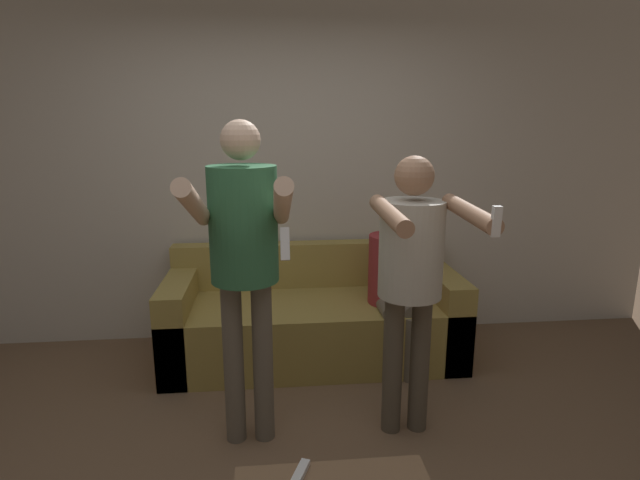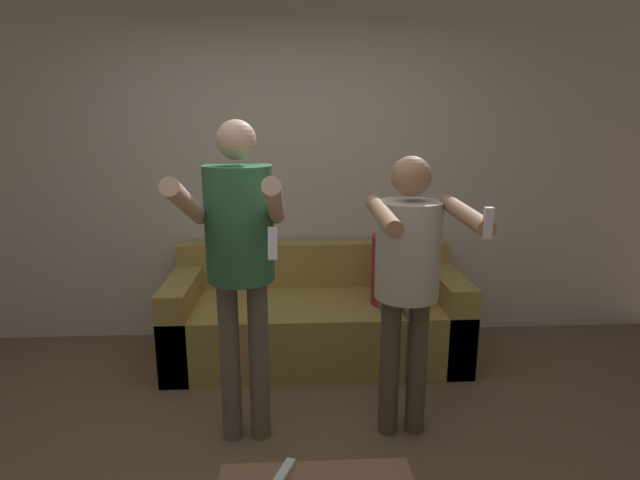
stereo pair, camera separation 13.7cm
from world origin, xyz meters
The scene contains 6 objects.
wall_back centered at (0.00, 1.96, 1.35)m, with size 6.40×0.06×2.70m.
couch centered at (0.25, 1.49, 0.29)m, with size 2.14×0.87×0.81m.
person_standing_left centered at (-0.19, 0.48, 1.12)m, with size 0.47×0.81×1.75m.
person_standing_right centered at (0.69, 0.48, 0.99)m, with size 0.46×0.75×1.57m.
person_seated centered at (0.80, 1.31, 0.66)m, with size 0.33×0.54×1.17m.
remote_far centered at (0.04, -0.35, 0.42)m, with size 0.09×0.15×0.02m.
Camera 1 is at (-0.05, -2.01, 1.73)m, focal length 28.00 mm.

